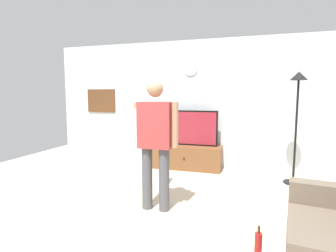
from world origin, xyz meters
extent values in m
plane|color=beige|center=(0.00, 0.00, 0.00)|extent=(8.40, 8.40, 0.00)
cube|color=silver|center=(0.00, 2.95, 1.35)|extent=(6.40, 0.10, 2.70)
cube|color=brown|center=(-0.01, 2.60, 0.24)|extent=(1.44, 0.49, 0.49)
sphere|color=black|center=(-0.01, 2.34, 0.27)|extent=(0.04, 0.04, 0.04)
cube|color=black|center=(-0.01, 2.65, 0.85)|extent=(1.26, 0.06, 0.73)
cube|color=maroon|center=(-0.01, 2.62, 0.85)|extent=(1.20, 0.01, 0.67)
cylinder|color=white|center=(-0.01, 2.89, 2.10)|extent=(0.30, 0.03, 0.30)
cube|color=brown|center=(-2.18, 2.90, 1.40)|extent=(0.73, 0.04, 0.55)
cylinder|color=black|center=(1.98, 2.18, 0.01)|extent=(0.32, 0.32, 0.03)
cylinder|color=black|center=(1.98, 2.18, 0.91)|extent=(0.04, 0.04, 1.75)
cone|color=black|center=(1.98, 2.18, 1.85)|extent=(0.28, 0.28, 0.14)
cylinder|color=#4C4C51|center=(-0.09, 0.50, 0.42)|extent=(0.14, 0.14, 0.84)
cylinder|color=#4C4C51|center=(0.15, 0.50, 0.42)|extent=(0.14, 0.14, 0.84)
cube|color=#A53838|center=(0.03, 0.50, 1.14)|extent=(0.43, 0.22, 0.60)
sphere|color=tan|center=(0.03, 0.50, 1.60)|extent=(0.21, 0.21, 0.21)
cylinder|color=tan|center=(-0.23, 0.79, 1.39)|extent=(0.09, 0.58, 0.09)
cube|color=white|center=(-0.23, 1.11, 1.39)|extent=(0.04, 0.12, 0.04)
cylinder|color=tan|center=(0.30, 0.50, 1.15)|extent=(0.09, 0.09, 0.58)
cube|color=#6B5B4C|center=(2.04, 0.19, 0.53)|extent=(0.87, 0.32, 0.22)
cylinder|color=maroon|center=(1.31, -0.30, 0.14)|extent=(0.07, 0.07, 0.28)
cylinder|color=#4C2814|center=(1.31, -0.30, 0.31)|extent=(0.02, 0.02, 0.07)
camera|label=1|loc=(1.17, -2.68, 1.51)|focal=27.97mm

